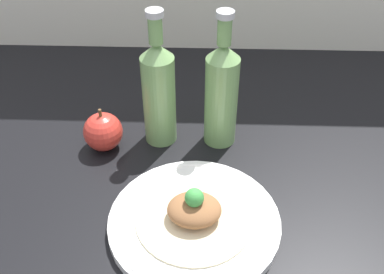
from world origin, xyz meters
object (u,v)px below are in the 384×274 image
(plate, at_px, (194,221))
(apple, at_px, (103,132))
(plated_food, at_px, (194,212))
(cider_bottle_left, at_px, (159,91))
(cider_bottle_right, at_px, (222,92))

(plate, height_order, apple, apple)
(plated_food, relative_size, apple, 2.10)
(plate, bearing_deg, apple, 133.27)
(plated_food, distance_m, apple, 0.28)
(cider_bottle_left, xyz_separation_m, cider_bottle_right, (0.12, 0.00, 0.00))
(cider_bottle_left, bearing_deg, apple, -163.14)
(cider_bottle_right, bearing_deg, cider_bottle_left, 180.00)
(plate, relative_size, cider_bottle_right, 1.03)
(cider_bottle_right, relative_size, apple, 3.00)
(plated_food, relative_size, cider_bottle_right, 0.70)
(plate, distance_m, cider_bottle_right, 0.27)
(apple, bearing_deg, cider_bottle_right, 8.26)
(cider_bottle_right, bearing_deg, apple, -171.74)
(cider_bottle_right, bearing_deg, plate, -100.93)
(plate, xyz_separation_m, apple, (-0.19, 0.20, 0.03))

